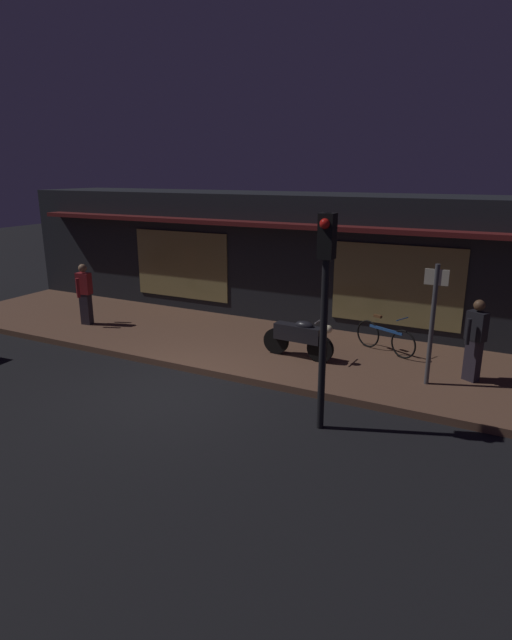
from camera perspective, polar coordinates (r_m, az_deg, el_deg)
ground_plane at (r=10.40m, az=-9.29°, el=-7.88°), size 60.00×60.00×0.00m
sidewalk_slab at (r=12.74m, az=-1.36°, el=-2.74°), size 18.00×4.00×0.15m
storefront_building at (r=15.30m, az=4.67°, el=7.11°), size 18.00×3.30×3.60m
motorcycle at (r=11.52m, az=4.83°, el=-1.86°), size 1.70×0.55×0.97m
bicycle_parked at (r=12.24m, az=14.14°, el=-1.91°), size 1.53×0.72×0.91m
person_photographer at (r=14.71m, az=-18.48°, el=2.87°), size 0.41×0.62×1.67m
person_bystander at (r=11.02m, az=23.16°, el=-1.92°), size 0.44×0.57×1.67m
sign_post at (r=10.38m, az=19.02°, el=0.24°), size 0.44×0.09×2.40m
traffic_light_pole at (r=8.16m, az=7.68°, el=3.81°), size 0.24×0.33×3.60m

